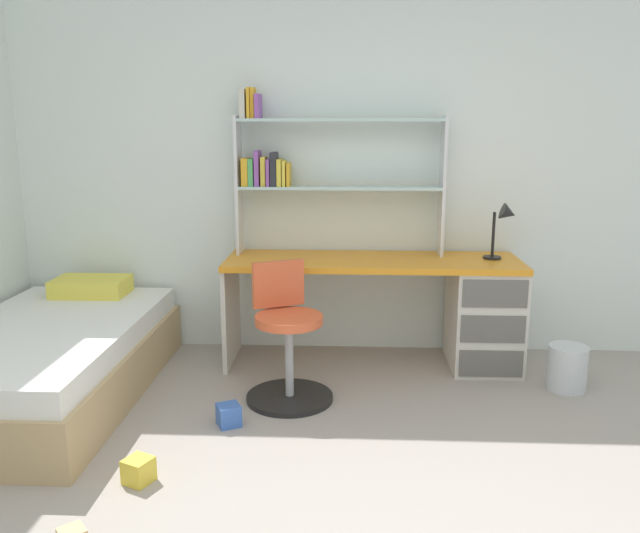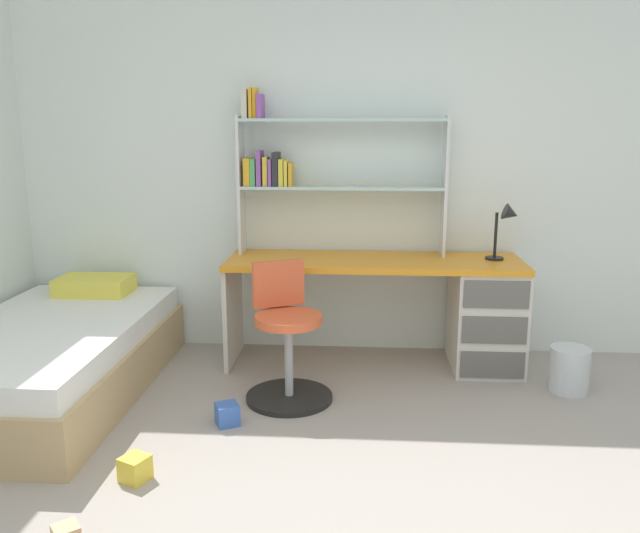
% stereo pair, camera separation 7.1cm
% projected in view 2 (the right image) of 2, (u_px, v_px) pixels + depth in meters
% --- Properties ---
extents(room_shell, '(5.93, 6.16, 2.65)m').
position_uv_depth(room_shell, '(118.00, 182.00, 3.29)').
color(room_shell, silver).
rests_on(room_shell, ground_plane).
extents(desk, '(1.97, 0.61, 0.74)m').
position_uv_depth(desk, '(452.00, 306.00, 4.31)').
color(desk, orange).
rests_on(desk, ground_plane).
extents(bookshelf_hutch, '(1.42, 0.22, 1.12)m').
position_uv_depth(bookshelf_hutch, '(312.00, 162.00, 4.35)').
color(bookshelf_hutch, silver).
rests_on(bookshelf_hutch, desk).
extents(desk_lamp, '(0.20, 0.17, 0.38)m').
position_uv_depth(desk_lamp, '(508.00, 223.00, 4.18)').
color(desk_lamp, black).
rests_on(desk_lamp, desk).
extents(swivel_chair, '(0.52, 0.52, 0.82)m').
position_uv_depth(swivel_chair, '(288.00, 346.00, 3.80)').
color(swivel_chair, black).
rests_on(swivel_chair, ground_plane).
extents(bed_platform, '(1.11, 1.95, 0.57)m').
position_uv_depth(bed_platform, '(51.00, 359.00, 3.88)').
color(bed_platform, tan).
rests_on(bed_platform, ground_plane).
extents(waste_bin, '(0.24, 0.24, 0.28)m').
position_uv_depth(waste_bin, '(570.00, 370.00, 3.94)').
color(waste_bin, silver).
rests_on(waste_bin, ground_plane).
extents(toy_block_blue_0, '(0.16, 0.16, 0.12)m').
position_uv_depth(toy_block_blue_0, '(228.00, 414.00, 3.51)').
color(toy_block_blue_0, '#3860B7').
rests_on(toy_block_blue_0, ground_plane).
extents(toy_block_yellow_4, '(0.15, 0.15, 0.12)m').
position_uv_depth(toy_block_yellow_4, '(136.00, 468.00, 2.95)').
color(toy_block_yellow_4, gold).
rests_on(toy_block_yellow_4, ground_plane).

